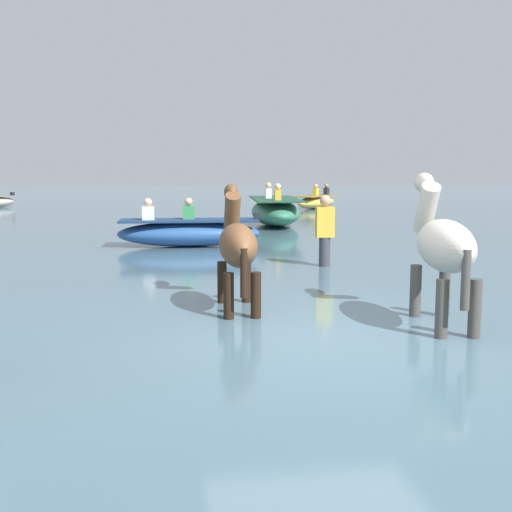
# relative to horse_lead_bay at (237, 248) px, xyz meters

# --- Properties ---
(ground_plane) EXTENTS (120.00, 120.00, 0.00)m
(ground_plane) POSITION_rel_horse_lead_bay_xyz_m (0.77, -1.48, -1.12)
(ground_plane) COLOR #666051
(water_surface) EXTENTS (90.00, 90.00, 0.36)m
(water_surface) POSITION_rel_horse_lead_bay_xyz_m (0.77, 8.52, -0.94)
(water_surface) COLOR #476675
(water_surface) RESTS_ON ground
(horse_lead_bay) EXTENTS (0.50, 1.74, 1.90)m
(horse_lead_bay) POSITION_rel_horse_lead_bay_xyz_m (0.00, 0.00, 0.00)
(horse_lead_bay) COLOR brown
(horse_lead_bay) RESTS_ON ground
(horse_trailing_pinto) EXTENTS (0.69, 1.90, 2.05)m
(horse_trailing_pinto) POSITION_rel_horse_lead_bay_xyz_m (2.14, -1.22, 0.09)
(horse_trailing_pinto) COLOR beige
(horse_trailing_pinto) RESTS_ON ground
(boat_mid_outer) EXTENTS (1.81, 4.17, 1.30)m
(boat_mid_outer) POSITION_rel_horse_lead_bay_xyz_m (2.82, 11.68, -0.35)
(boat_mid_outer) COLOR #337556
(boat_mid_outer) RESTS_ON water_surface
(boat_near_starboard) EXTENTS (2.69, 2.96, 1.04)m
(boat_near_starboard) POSITION_rel_horse_lead_bay_xyz_m (6.19, 19.42, -0.48)
(boat_near_starboard) COLOR gold
(boat_near_starboard) RESTS_ON water_surface
(boat_near_port) EXTENTS (3.24, 1.25, 1.08)m
(boat_near_port) POSITION_rel_horse_lead_bay_xyz_m (-0.15, 6.68, -0.46)
(boat_near_port) COLOR #28518E
(boat_near_port) RESTS_ON water_surface
(person_onlooker_left) EXTENTS (0.34, 0.23, 1.63)m
(person_onlooker_left) POSITION_rel_horse_lead_bay_xyz_m (2.04, 3.29, -0.26)
(person_onlooker_left) COLOR #383842
(person_onlooker_left) RESTS_ON ground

